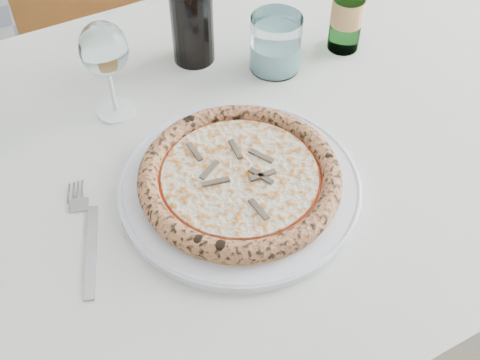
% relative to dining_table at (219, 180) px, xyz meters
% --- Properties ---
extents(floor, '(5.00, 6.00, 0.02)m').
position_rel_dining_table_xyz_m(floor, '(0.10, 0.18, -0.68)').
color(floor, '#50515A').
rests_on(floor, ground).
extents(dining_table, '(1.59, 1.06, 0.76)m').
position_rel_dining_table_xyz_m(dining_table, '(0.00, 0.00, 0.00)').
color(dining_table, olive).
rests_on(dining_table, floor).
extents(chair_far, '(0.41, 0.41, 0.93)m').
position_rel_dining_table_xyz_m(chair_far, '(-0.07, 0.75, -0.14)').
color(chair_far, olive).
rests_on(chair_far, floor).
extents(plate, '(0.35, 0.35, 0.02)m').
position_rel_dining_table_xyz_m(plate, '(-0.00, -0.10, 0.09)').
color(plate, white).
rests_on(plate, dining_table).
extents(pizza, '(0.29, 0.29, 0.03)m').
position_rel_dining_table_xyz_m(pizza, '(-0.00, -0.10, 0.11)').
color(pizza, '#D8944C').
rests_on(pizza, plate).
extents(fork, '(0.05, 0.22, 0.00)m').
position_rel_dining_table_xyz_m(fork, '(-0.23, -0.11, 0.09)').
color(fork, '#9C9C9C').
rests_on(fork, dining_table).
extents(wine_glass, '(0.08, 0.08, 0.17)m').
position_rel_dining_table_xyz_m(wine_glass, '(-0.13, 0.13, 0.21)').
color(wine_glass, white).
rests_on(wine_glass, dining_table).
extents(tumbler, '(0.09, 0.09, 0.10)m').
position_rel_dining_table_xyz_m(tumbler, '(0.16, 0.15, 0.13)').
color(tumbler, white).
rests_on(tumbler, dining_table).
extents(beer_bottle, '(0.06, 0.06, 0.22)m').
position_rel_dining_table_xyz_m(beer_bottle, '(0.30, 0.16, 0.17)').
color(beer_bottle, '#509054').
rests_on(beer_bottle, dining_table).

